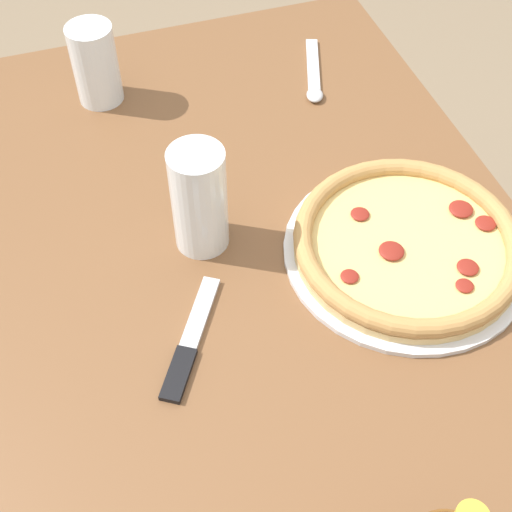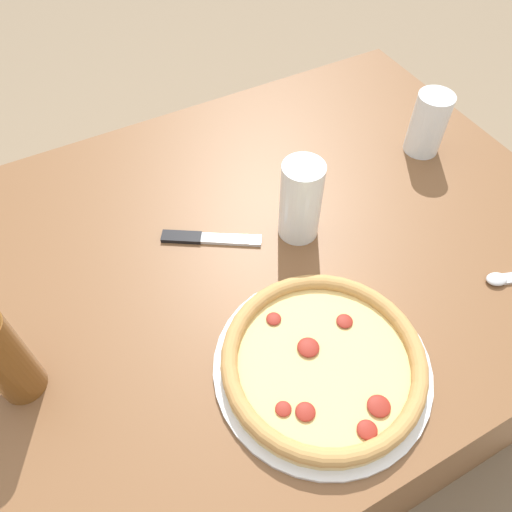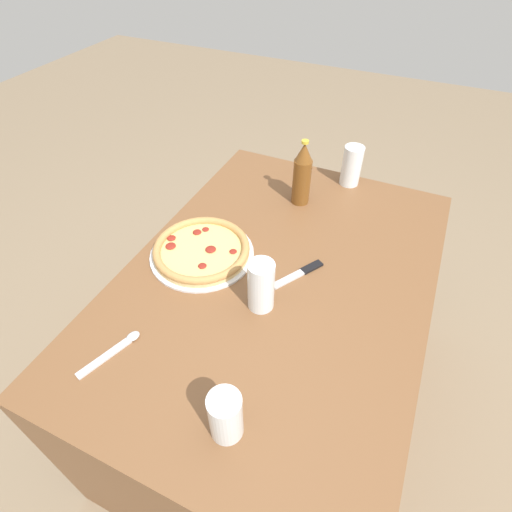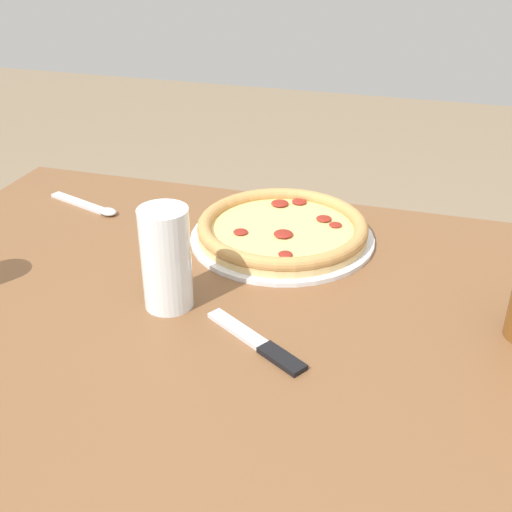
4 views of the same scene
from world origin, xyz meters
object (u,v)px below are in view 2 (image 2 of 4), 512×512
Objects in this scene: glass_red_wine at (301,204)px; pizza_salami at (323,362)px; glass_lemonade at (428,125)px; knife at (206,238)px.

pizza_salami is at bearing 66.49° from glass_red_wine.
glass_red_wine is at bearing 12.29° from glass_lemonade.
pizza_salami reaches higher than knife.
pizza_salami is 0.28m from glass_red_wine.
glass_red_wine reaches higher than knife.
glass_red_wine is 0.36m from glass_lemonade.
knife is (0.16, -0.06, -0.07)m from glass_red_wine.
glass_lemonade is 0.79× the size of knife.
glass_red_wine is at bearing 158.93° from knife.
knife is (0.05, -0.31, -0.02)m from pizza_salami.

